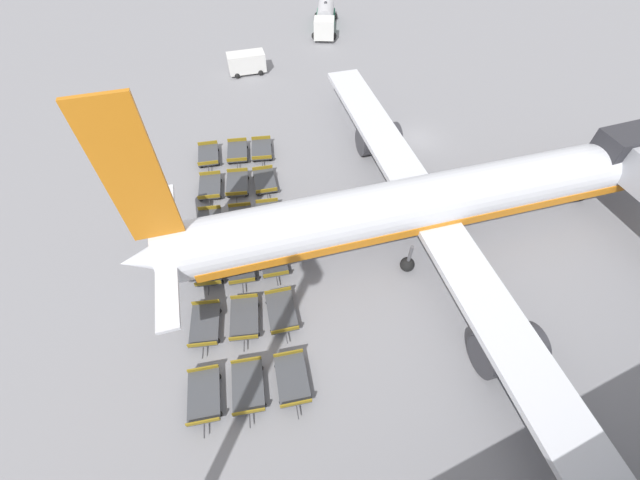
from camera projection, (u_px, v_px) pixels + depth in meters
ground_plane at (416, 140)px, 37.80m from camera, size 500.00×500.00×0.00m
airplane at (442, 201)px, 27.79m from camera, size 41.10×44.06×14.28m
fuel_tanker_primary at (325, 18)px, 53.21m from camera, size 9.39×6.38×2.92m
service_van at (247, 63)px, 45.19m from camera, size 2.80×4.45×2.30m
baggage_dolly_row_near_col_a at (208, 155)px, 35.52m from camera, size 3.83×2.39×0.92m
baggage_dolly_row_near_col_b at (210, 187)px, 32.81m from camera, size 3.83×2.50×0.92m
baggage_dolly_row_near_col_c at (209, 224)px, 30.15m from camera, size 3.83×2.55×0.92m
baggage_dolly_row_near_col_d at (210, 268)px, 27.47m from camera, size 3.83×2.54×0.92m
baggage_dolly_row_near_col_e at (205, 325)px, 24.67m from camera, size 3.82×2.58×0.92m
baggage_dolly_row_near_col_f at (204, 396)px, 21.86m from camera, size 3.83×2.41×0.92m
baggage_dolly_row_mid_a_col_a at (237, 152)px, 35.82m from camera, size 3.83×2.54×0.92m
baggage_dolly_row_mid_a_col_b at (237, 184)px, 33.06m from camera, size 3.82×2.60×0.92m
baggage_dolly_row_mid_a_col_c at (240, 220)px, 30.37m from camera, size 3.83×2.51×0.92m
baggage_dolly_row_mid_a_col_d at (241, 266)px, 27.58m from camera, size 3.83×2.41×0.92m
baggage_dolly_row_mid_a_col_e at (244, 318)px, 24.95m from camera, size 3.82×2.59×0.92m
baggage_dolly_row_mid_a_col_f at (248, 387)px, 22.19m from camera, size 3.83×2.45×0.92m
baggage_dolly_row_mid_b_col_a at (262, 150)px, 36.02m from camera, size 3.83×2.57×0.92m
baggage_dolly_row_mid_b_col_b at (265, 181)px, 33.27m from camera, size 3.83×2.33×0.92m
baggage_dolly_row_mid_b_col_c at (268, 216)px, 30.67m from camera, size 3.83×2.49×0.92m
baggage_dolly_row_mid_b_col_d at (273, 260)px, 27.93m from camera, size 3.83×2.33×0.92m
baggage_dolly_row_mid_b_col_e at (282, 312)px, 25.25m from camera, size 3.83×2.31×0.92m
baggage_dolly_row_mid_b_col_f at (292, 379)px, 22.46m from camera, size 3.83×2.37×0.92m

